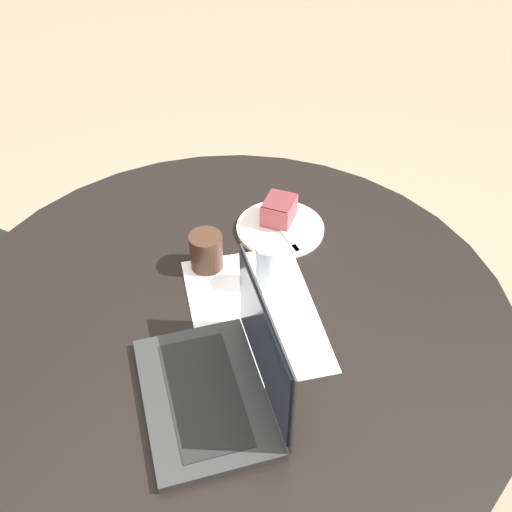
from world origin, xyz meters
The scene contains 9 objects.
ground_plane centered at (0.00, 0.00, 0.00)m, with size 12.00×12.00×0.00m, color gray.
dining_table centered at (0.00, 0.00, 0.62)m, with size 1.28×1.28×0.74m.
paper_document centered at (-0.04, -0.04, 0.74)m, with size 0.48×0.44×0.00m.
plate centered at (0.12, -0.29, 0.75)m, with size 0.22×0.22×0.01m.
cake_slice centered at (0.15, -0.30, 0.79)m, with size 0.10×0.11×0.06m.
fork centered at (0.08, -0.27, 0.76)m, with size 0.17×0.08×0.00m.
coffee_glass centered at (0.15, -0.06, 0.79)m, with size 0.08×0.08×0.09m.
water_glass centered at (0.00, -0.12, 0.80)m, with size 0.06×0.06×0.12m.
laptop centered at (-0.15, 0.15, 0.78)m, with size 0.41×0.37×0.23m.
Camera 1 is at (-0.70, 0.57, 1.73)m, focal length 42.00 mm.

